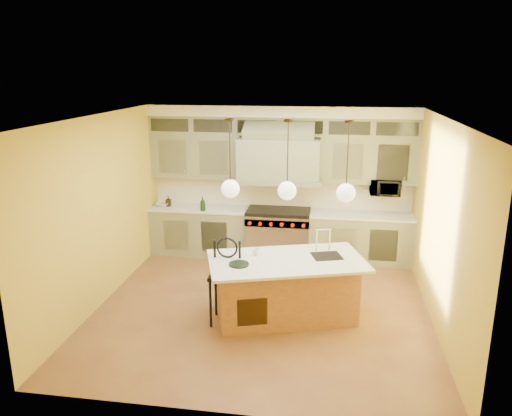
% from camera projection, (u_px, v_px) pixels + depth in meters
% --- Properties ---
extents(floor, '(5.00, 5.00, 0.00)m').
position_uv_depth(floor, '(263.00, 307.00, 7.69)').
color(floor, brown).
rests_on(floor, ground).
extents(ceiling, '(5.00, 5.00, 0.00)m').
position_uv_depth(ceiling, '(263.00, 117.00, 6.91)').
color(ceiling, white).
rests_on(ceiling, wall_back).
extents(wall_back, '(5.00, 0.00, 5.00)m').
position_uv_depth(wall_back, '(281.00, 181.00, 9.68)').
color(wall_back, gold).
rests_on(wall_back, ground).
extents(wall_front, '(5.00, 0.00, 5.00)m').
position_uv_depth(wall_front, '(228.00, 289.00, 4.92)').
color(wall_front, gold).
rests_on(wall_front, ground).
extents(wall_left, '(0.00, 5.00, 5.00)m').
position_uv_depth(wall_left, '(102.00, 210.00, 7.67)').
color(wall_left, gold).
rests_on(wall_left, ground).
extents(wall_right, '(0.00, 5.00, 5.00)m').
position_uv_depth(wall_right, '(441.00, 225.00, 6.94)').
color(wall_right, gold).
rests_on(wall_right, ground).
extents(back_cabinetry, '(5.00, 0.77, 2.90)m').
position_uv_depth(back_cabinetry, '(279.00, 185.00, 9.44)').
color(back_cabinetry, gray).
rests_on(back_cabinetry, floor).
extents(range, '(1.20, 0.74, 0.96)m').
position_uv_depth(range, '(278.00, 233.00, 9.60)').
color(range, silver).
rests_on(range, floor).
extents(kitchen_island, '(2.46, 1.79, 1.35)m').
position_uv_depth(kitchen_island, '(286.00, 287.00, 7.27)').
color(kitchen_island, brown).
rests_on(kitchen_island, floor).
extents(counter_stool, '(0.44, 0.44, 1.23)m').
position_uv_depth(counter_stool, '(226.00, 276.00, 7.10)').
color(counter_stool, black).
rests_on(counter_stool, floor).
extents(microwave, '(0.54, 0.37, 0.30)m').
position_uv_depth(microwave, '(385.00, 187.00, 9.16)').
color(microwave, black).
rests_on(microwave, back_cabinetry).
extents(oil_bottle_a, '(0.12, 0.12, 0.27)m').
position_uv_depth(oil_bottle_a, '(203.00, 204.00, 9.45)').
color(oil_bottle_a, black).
rests_on(oil_bottle_a, back_cabinetry).
extents(oil_bottle_b, '(0.10, 0.10, 0.20)m').
position_uv_depth(oil_bottle_b, '(168.00, 201.00, 9.79)').
color(oil_bottle_b, black).
rests_on(oil_bottle_b, back_cabinetry).
extents(fruit_bowl, '(0.28, 0.28, 0.07)m').
position_uv_depth(fruit_bowl, '(163.00, 204.00, 9.82)').
color(fruit_bowl, silver).
rests_on(fruit_bowl, back_cabinetry).
extents(cup, '(0.11, 0.11, 0.10)m').
position_uv_depth(cup, '(256.00, 252.00, 7.26)').
color(cup, white).
rests_on(cup, kitchen_island).
extents(pendant_left, '(0.26, 0.26, 1.11)m').
position_uv_depth(pendant_left, '(230.00, 187.00, 6.99)').
color(pendant_left, '#2D2319').
rests_on(pendant_left, ceiling).
extents(pendant_center, '(0.26, 0.26, 1.11)m').
position_uv_depth(pendant_center, '(287.00, 189.00, 6.88)').
color(pendant_center, '#2D2319').
rests_on(pendant_center, ceiling).
extents(pendant_right, '(0.26, 0.26, 1.11)m').
position_uv_depth(pendant_right, '(346.00, 191.00, 6.76)').
color(pendant_right, '#2D2319').
rests_on(pendant_right, ceiling).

